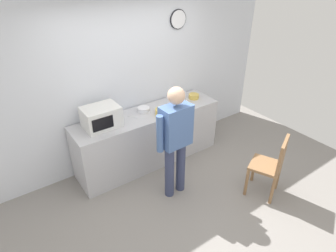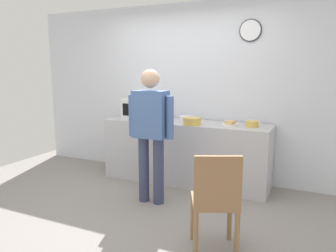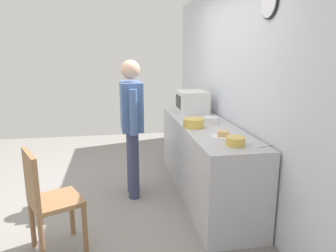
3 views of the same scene
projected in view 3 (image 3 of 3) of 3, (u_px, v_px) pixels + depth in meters
name	position (u px, v px, depth m)	size (l,w,h in m)	color
ground_plane	(105.00, 196.00, 3.88)	(6.00, 6.00, 0.00)	gray
back_wall	(234.00, 87.00, 3.85)	(5.40, 0.13, 2.60)	silver
kitchen_counter	(204.00, 159.00, 3.87)	(2.39, 0.62, 0.89)	#B7B7BC
microwave	(192.00, 102.00, 4.45)	(0.50, 0.39, 0.30)	silver
sandwich_plate	(223.00, 135.00, 3.14)	(0.24, 0.24, 0.07)	white
salad_bowl	(194.00, 123.00, 3.57)	(0.24, 0.24, 0.10)	gold
cereal_bowl	(236.00, 141.00, 2.87)	(0.17, 0.17, 0.08)	gold
mixing_bowl	(211.00, 120.00, 3.80)	(0.19, 0.19, 0.07)	white
fork_utensil	(264.00, 146.00, 2.84)	(0.17, 0.02, 0.01)	silver
spoon_utensil	(201.00, 119.00, 4.02)	(0.17, 0.02, 0.01)	silver
person_standing	(132.00, 119.00, 3.71)	(0.59, 0.25, 1.64)	#363D5E
wooden_chair	(46.00, 198.00, 2.66)	(0.53, 0.53, 0.94)	olive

